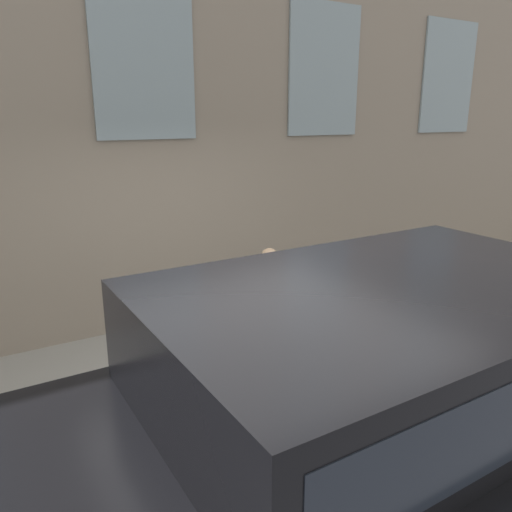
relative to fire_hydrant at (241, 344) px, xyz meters
name	(u,v)px	position (x,y,z in m)	size (l,w,h in m)	color
ground_plane	(260,435)	(-0.50, 0.11, -0.59)	(80.00, 80.00, 0.00)	#47474C
sidewalk	(200,368)	(0.67, 0.11, -0.52)	(2.34, 60.00, 0.15)	gray
fire_hydrant	(241,344)	(0.00, 0.00, 0.00)	(0.35, 0.46, 0.86)	#2D7260
person	(269,289)	(0.56, -0.66, 0.23)	(0.27, 0.18, 1.12)	navy
parked_truck_black_near	(378,403)	(-1.78, 0.11, 0.39)	(1.94, 4.35, 1.71)	black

